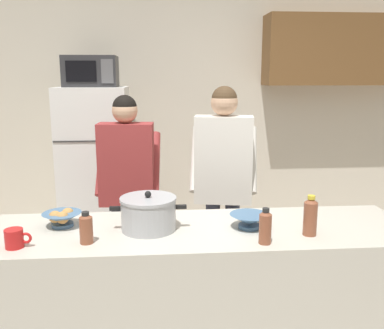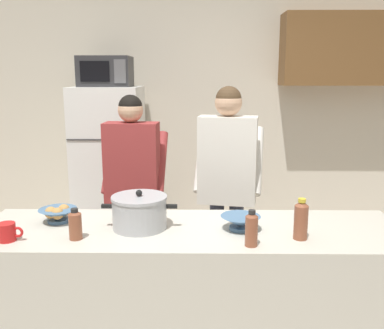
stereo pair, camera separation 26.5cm
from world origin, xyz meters
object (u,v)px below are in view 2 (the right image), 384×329
at_px(refrigerator, 110,171).
at_px(cooking_pot, 139,212).
at_px(microwave, 106,72).
at_px(bottle_near_edge, 251,228).
at_px(empty_bowl, 240,222).
at_px(bottle_mid_counter, 75,224).
at_px(person_by_sink, 227,171).
at_px(bottle_far_corner, 301,219).
at_px(person_near_pot, 133,174).
at_px(bread_bowl, 58,214).
at_px(coffee_mug, 7,232).

relative_size(refrigerator, cooking_pot, 3.92).
bearing_deg(microwave, bottle_near_edge, -61.25).
distance_m(microwave, empty_bowl, 2.30).
bearing_deg(refrigerator, bottle_mid_counter, -83.41).
xyz_separation_m(person_by_sink, bottle_far_corner, (0.31, -1.00, -0.03)).
distance_m(refrigerator, person_near_pot, 0.98).
bearing_deg(person_near_pot, bottle_mid_counter, -96.62).
bearing_deg(bread_bowl, person_near_pot, 70.57).
xyz_separation_m(microwave, coffee_mug, (-0.11, -2.02, -0.83)).
xyz_separation_m(bread_bowl, empty_bowl, (1.05, -0.11, -0.00)).
xyz_separation_m(person_near_pot, bottle_near_edge, (0.77, -1.20, 0.01)).
xyz_separation_m(person_by_sink, bottle_mid_counter, (-0.86, -1.02, -0.05)).
bearing_deg(bottle_mid_counter, cooking_pot, 29.05).
xyz_separation_m(microwave, bottle_far_corner, (1.40, -1.97, -0.77)).
distance_m(refrigerator, coffee_mug, 2.05).
relative_size(refrigerator, bottle_mid_counter, 9.93).
xyz_separation_m(refrigerator, person_near_pot, (0.36, -0.89, 0.18)).
bearing_deg(microwave, bread_bowl, -88.11).
bearing_deg(coffee_mug, cooking_pot, 17.11).
bearing_deg(bottle_mid_counter, empty_bowl, 9.62).
bearing_deg(empty_bowl, bottle_near_edge, -82.00).
relative_size(cooking_pot, bread_bowl, 1.92).
relative_size(bread_bowl, bottle_mid_counter, 1.31).
bearing_deg(bottle_mid_counter, bread_bowl, 124.41).
height_order(person_near_pot, bread_bowl, person_near_pot).
bearing_deg(coffee_mug, refrigerator, 86.87).
relative_size(person_by_sink, coffee_mug, 12.85).
distance_m(microwave, bottle_mid_counter, 2.16).
bearing_deg(microwave, cooking_pot, -73.36).
bearing_deg(bread_bowl, bottle_far_corner, -10.02).
xyz_separation_m(microwave, empty_bowl, (1.10, -1.84, -0.83)).
relative_size(cooking_pot, empty_bowl, 1.91).
bearing_deg(bottle_far_corner, refrigerator, 125.10).
bearing_deg(refrigerator, person_by_sink, -42.41).
height_order(refrigerator, person_by_sink, person_by_sink).
relative_size(microwave, bottle_near_edge, 2.57).
distance_m(person_by_sink, bread_bowl, 1.29).
bearing_deg(person_near_pot, bottle_near_edge, -57.20).
bearing_deg(person_near_pot, microwave, 112.62).
bearing_deg(bottle_mid_counter, person_by_sink, 49.91).
xyz_separation_m(microwave, bottle_near_edge, (1.14, -2.07, -0.78)).
height_order(person_by_sink, bottle_far_corner, person_by_sink).
bearing_deg(empty_bowl, refrigerator, 120.60).
bearing_deg(coffee_mug, microwave, 86.84).
bearing_deg(bottle_far_corner, bread_bowl, 169.98).
relative_size(coffee_mug, empty_bowl, 0.59).
relative_size(refrigerator, bread_bowl, 7.55).
bearing_deg(microwave, person_near_pot, -67.38).
height_order(bottle_near_edge, bottle_mid_counter, bottle_near_edge).
xyz_separation_m(person_near_pot, person_by_sink, (0.73, -0.10, 0.05)).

